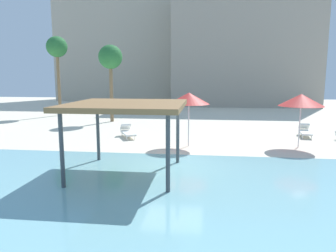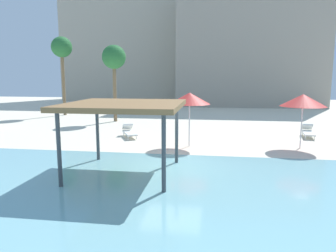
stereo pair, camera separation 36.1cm
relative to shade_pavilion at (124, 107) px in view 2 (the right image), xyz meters
The scene contains 11 objects.
ground_plane 3.36m from the shade_pavilion, 45.01° to the left, with size 80.00×80.00×0.00m, color beige.
lagoon_water 4.72m from the shade_pavilion, 66.92° to the right, with size 44.00×13.50×0.04m, color #7AB7C1.
shade_pavilion is the anchor object (origin of this frame).
beach_umbrella_red_0 5.46m from the shade_pavilion, 68.45° to the left, with size 2.15×2.15×2.83m.
beach_umbrella_red_2 9.46m from the shade_pavilion, 35.52° to the left, with size 2.25×2.25×2.77m.
lounge_chair_0 7.71m from the shade_pavilion, 104.18° to the left, with size 1.38×1.97×0.74m.
lounge_chair_3 12.69m from the shade_pavilion, 44.08° to the left, with size 0.89×1.97×0.74m.
palm_tree_0 20.40m from the shade_pavilion, 122.48° to the left, with size 1.90×1.90×7.29m.
palm_tree_1 14.55m from the shade_pavilion, 109.16° to the left, with size 1.90×1.90×6.13m.
hotel_block_0 38.44m from the shade_pavilion, 101.25° to the left, with size 23.58×8.31×17.43m, color #B2A893.
hotel_block_1 33.01m from the shade_pavilion, 76.77° to the left, with size 17.52×11.04×14.13m, color #9E9384.
Camera 2 is at (1.64, -12.62, 3.64)m, focal length 33.44 mm.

